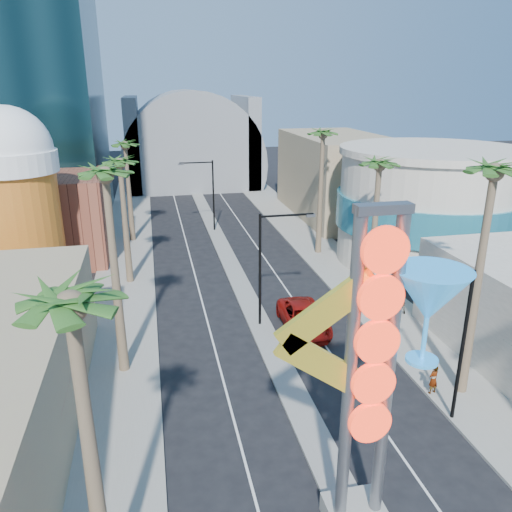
{
  "coord_description": "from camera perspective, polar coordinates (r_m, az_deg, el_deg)",
  "views": [
    {
      "loc": [
        -6.77,
        -10.42,
        15.95
      ],
      "look_at": [
        -0.45,
        19.18,
        5.43
      ],
      "focal_mm": 35.0,
      "sensor_mm": 36.0,
      "label": 1
    }
  ],
  "objects": [
    {
      "name": "median",
      "position": [
        51.4,
        -3.9,
        1.13
      ],
      "size": [
        1.6,
        84.0,
        0.15
      ],
      "primitive_type": "cube",
      "color": "gray",
      "rests_on": "ground"
    },
    {
      "name": "sidewalk_east",
      "position": [
        50.79,
        7.27,
        0.79
      ],
      "size": [
        5.0,
        100.0,
        0.15
      ],
      "primitive_type": "cube",
      "color": "gray",
      "rests_on": "ground"
    },
    {
      "name": "palm_5",
      "position": [
        26.22,
        25.38,
        7.05
      ],
      "size": [
        2.4,
        2.4,
        13.2
      ],
      "color": "brown",
      "rests_on": "ground"
    },
    {
      "name": "brick_filler_west",
      "position": [
        50.72,
        -22.23,
        4.1
      ],
      "size": [
        10.0,
        10.0,
        8.0
      ],
      "primitive_type": "cube",
      "color": "brown",
      "rests_on": "ground"
    },
    {
      "name": "pedestrian_a",
      "position": [
        29.01,
        19.61,
        -13.13
      ],
      "size": [
        0.7,
        0.56,
        1.67
      ],
      "primitive_type": "imported",
      "rotation": [
        0.0,
        0.0,
        3.43
      ],
      "color": "gray",
      "rests_on": "sidewalk_east"
    },
    {
      "name": "red_pickup",
      "position": [
        34.29,
        5.47,
        -7.08
      ],
      "size": [
        3.07,
        6.17,
        1.68
      ],
      "primitive_type": "imported",
      "rotation": [
        0.0,
        0.0,
        -0.05
      ],
      "color": "#AA130D",
      "rests_on": "ground"
    },
    {
      "name": "streetlight_1",
      "position": [
        55.88,
        -5.47,
        7.65
      ],
      "size": [
        3.79,
        0.25,
        8.0
      ],
      "color": "black",
      "rests_on": "ground"
    },
    {
      "name": "palm_7",
      "position": [
        47.42,
        7.64,
        12.79
      ],
      "size": [
        2.4,
        2.4,
        12.7
      ],
      "color": "brown",
      "rests_on": "ground"
    },
    {
      "name": "filler_east",
      "position": [
        63.65,
        9.21,
        9.01
      ],
      "size": [
        10.0,
        20.0,
        10.0
      ],
      "primitive_type": "cube",
      "color": "tan",
      "rests_on": "ground"
    },
    {
      "name": "beer_mug",
      "position": [
        42.48,
        -25.91,
        6.24
      ],
      "size": [
        7.0,
        7.0,
        14.5
      ],
      "color": "#D1581B",
      "rests_on": "ground"
    },
    {
      "name": "streetlight_0",
      "position": [
        33.19,
        1.38,
        -0.33
      ],
      "size": [
        3.79,
        0.25,
        8.0
      ],
      "color": "black",
      "rests_on": "ground"
    },
    {
      "name": "palm_1",
      "position": [
        27.01,
        -16.71,
        7.42
      ],
      "size": [
        2.4,
        2.4,
        12.7
      ],
      "color": "brown",
      "rests_on": "ground"
    },
    {
      "name": "palm_6",
      "position": [
        36.55,
        13.87,
        9.14
      ],
      "size": [
        2.4,
        2.4,
        11.7
      ],
      "color": "brown",
      "rests_on": "ground"
    },
    {
      "name": "sidewalk_west",
      "position": [
        48.19,
        -14.61,
        -0.71
      ],
      "size": [
        5.0,
        100.0,
        0.15
      ],
      "primitive_type": "cube",
      "color": "gray",
      "rests_on": "ground"
    },
    {
      "name": "turquoise_building",
      "position": [
        48.6,
        19.04,
        5.39
      ],
      "size": [
        16.6,
        16.6,
        10.6
      ],
      "color": "#B8AF9C",
      "rests_on": "ground"
    },
    {
      "name": "pedestrian_b",
      "position": [
        37.53,
        16.21,
        -5.13
      ],
      "size": [
        0.87,
        0.7,
        1.7
      ],
      "primitive_type": "imported",
      "rotation": [
        0.0,
        0.0,
        3.07
      ],
      "color": "gray",
      "rests_on": "sidewalk_east"
    },
    {
      "name": "streetlight_2",
      "position": [
        25.4,
        21.84,
        -8.29
      ],
      "size": [
        3.45,
        0.25,
        8.0
      ],
      "color": "black",
      "rests_on": "ground"
    },
    {
      "name": "palm_3",
      "position": [
        52.87,
        -14.68,
        11.53
      ],
      "size": [
        2.4,
        2.4,
        11.2
      ],
      "color": "brown",
      "rests_on": "ground"
    },
    {
      "name": "canopy",
      "position": [
        83.51,
        -7.42,
        10.99
      ],
      "size": [
        22.0,
        16.0,
        22.0
      ],
      "color": "slate",
      "rests_on": "ground"
    },
    {
      "name": "palm_2",
      "position": [
        41.0,
        -15.23,
        9.43
      ],
      "size": [
        2.4,
        2.4,
        11.2
      ],
      "color": "brown",
      "rests_on": "ground"
    },
    {
      "name": "palm_0",
      "position": [
        13.98,
        -20.16,
        -7.59
      ],
      "size": [
        2.4,
        2.4,
        11.7
      ],
      "color": "brown",
      "rests_on": "ground"
    },
    {
      "name": "neon_sign",
      "position": [
        17.64,
        15.47,
        -10.93
      ],
      "size": [
        6.53,
        2.6,
        12.55
      ],
      "color": "gray",
      "rests_on": "ground"
    }
  ]
}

